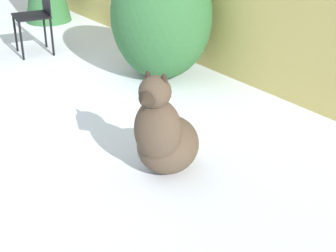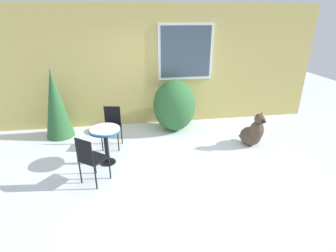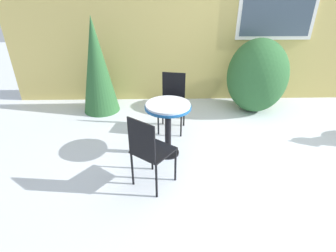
{
  "view_description": "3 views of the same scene",
  "coord_description": "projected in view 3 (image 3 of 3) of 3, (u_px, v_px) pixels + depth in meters",
  "views": [
    {
      "loc": [
        4.24,
        -1.28,
        1.88
      ],
      "look_at": [
        1.8,
        0.59,
        0.34
      ],
      "focal_mm": 55.0,
      "sensor_mm": 36.0,
      "label": 1
    },
    {
      "loc": [
        -0.76,
        -4.16,
        2.62
      ],
      "look_at": [
        0.0,
        0.6,
        0.55
      ],
      "focal_mm": 28.0,
      "sensor_mm": 36.0,
      "label": 2
    },
    {
      "loc": [
        -1.28,
        -2.59,
        1.98
      ],
      "look_at": [
        -1.21,
        0.29,
        0.41
      ],
      "focal_mm": 28.0,
      "sensor_mm": 36.0,
      "label": 3
    }
  ],
  "objects": [
    {
      "name": "patio_table",
      "position": [
        168.0,
        115.0,
        3.2
      ],
      "size": [
        0.57,
        0.57,
        0.72
      ],
      "color": "black",
      "rests_on": "ground_plane"
    },
    {
      "name": "house_wall",
      "position": [
        238.0,
        19.0,
        4.49
      ],
      "size": [
        8.0,
        0.1,
        2.86
      ],
      "color": "tan",
      "rests_on": "ground_plane"
    },
    {
      "name": "patio_chair_far_side",
      "position": [
        149.0,
        150.0,
        2.7
      ],
      "size": [
        0.52,
        0.52,
        0.85
      ],
      "rotation": [
        0.0,
        0.0,
        2.48
      ],
      "color": "black",
      "rests_on": "ground_plane"
    },
    {
      "name": "evergreen_bush",
      "position": [
        97.0,
        66.0,
        4.3
      ],
      "size": [
        0.62,
        0.62,
        1.58
      ],
      "color": "#2D6033",
      "rests_on": "ground_plane"
    },
    {
      "name": "shrub_left",
      "position": [
        257.0,
        76.0,
        4.4
      ],
      "size": [
        1.0,
        0.97,
        1.24
      ],
      "color": "#2D6033",
      "rests_on": "ground_plane"
    },
    {
      "name": "patio_chair_near_table",
      "position": [
        172.0,
        100.0,
        3.88
      ],
      "size": [
        0.44,
        0.44,
        0.85
      ],
      "rotation": [
        0.0,
        0.0,
        -0.2
      ],
      "color": "black",
      "rests_on": "ground_plane"
    },
    {
      "name": "ground_plane",
      "position": [
        266.0,
        165.0,
        3.25
      ],
      "size": [
        16.0,
        16.0,
        0.0
      ],
      "primitive_type": "plane",
      "color": "silver"
    }
  ]
}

